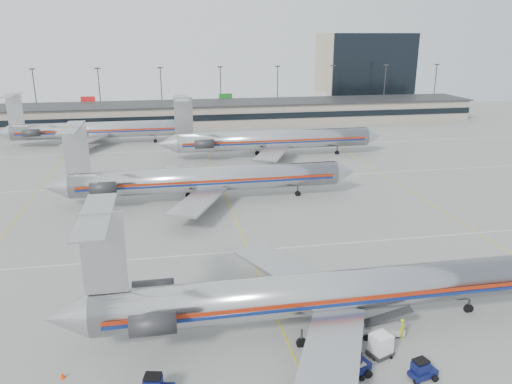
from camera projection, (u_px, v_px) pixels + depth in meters
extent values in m
plane|color=gray|center=(266.00, 291.00, 49.70)|extent=(260.00, 260.00, 0.00)
cube|color=silver|center=(249.00, 251.00, 59.07)|extent=(160.00, 0.15, 0.02)
cube|color=gray|center=(195.00, 114.00, 140.63)|extent=(160.00, 16.00, 6.00)
cube|color=black|center=(197.00, 118.00, 132.98)|extent=(160.00, 0.20, 1.60)
cube|color=#2D2D30|center=(195.00, 103.00, 139.70)|extent=(162.00, 17.00, 0.30)
cylinder|color=#38383D|center=(36.00, 96.00, 144.43)|extent=(0.30, 0.30, 15.00)
cube|color=#2D2D30|center=(32.00, 69.00, 142.14)|extent=(1.60, 0.40, 0.35)
cylinder|color=#38383D|center=(100.00, 95.00, 147.62)|extent=(0.30, 0.30, 15.00)
cube|color=#2D2D30|center=(97.00, 68.00, 145.33)|extent=(1.60, 0.40, 0.35)
cylinder|color=#38383D|center=(162.00, 93.00, 150.80)|extent=(0.30, 0.30, 15.00)
cube|color=#2D2D30|center=(160.00, 68.00, 148.51)|extent=(1.60, 0.40, 0.35)
cylinder|color=#38383D|center=(221.00, 92.00, 153.98)|extent=(0.30, 0.30, 15.00)
cube|color=#2D2D30|center=(220.00, 67.00, 151.69)|extent=(1.60, 0.40, 0.35)
cylinder|color=#38383D|center=(277.00, 91.00, 157.17)|extent=(0.30, 0.30, 15.00)
cube|color=#2D2D30|center=(278.00, 66.00, 154.88)|extent=(1.60, 0.40, 0.35)
cylinder|color=#38383D|center=(332.00, 90.00, 160.35)|extent=(0.30, 0.30, 15.00)
cube|color=#2D2D30|center=(333.00, 66.00, 158.06)|extent=(1.60, 0.40, 0.35)
cylinder|color=#38383D|center=(384.00, 89.00, 163.53)|extent=(0.30, 0.30, 15.00)
cube|color=#2D2D30|center=(386.00, 65.00, 161.25)|extent=(1.60, 0.40, 0.35)
cylinder|color=#38383D|center=(435.00, 88.00, 166.72)|extent=(0.30, 0.30, 15.00)
cube|color=#2D2D30|center=(437.00, 64.00, 164.43)|extent=(1.60, 0.40, 0.35)
cube|color=tan|center=(364.00, 70.00, 176.84)|extent=(30.00, 20.00, 25.00)
cylinder|color=#BCBCC1|center=(328.00, 292.00, 42.59)|extent=(39.08, 3.61, 3.61)
cone|color=#AEAEB2|center=(67.00, 317.00, 38.82)|extent=(3.52, 3.61, 3.61)
cube|color=#96210A|center=(335.00, 301.00, 40.84)|extent=(37.13, 0.05, 0.34)
cube|color=navy|center=(335.00, 306.00, 40.96)|extent=(37.13, 0.05, 0.27)
cube|color=#AEAEB2|center=(286.00, 269.00, 48.95)|extent=(9.09, 13.25, 0.31)
cube|color=#AEAEB2|center=(332.00, 352.00, 36.13)|extent=(9.09, 13.25, 0.31)
cube|color=#AEAEB2|center=(103.00, 254.00, 37.85)|extent=(3.32, 0.24, 6.64)
cube|color=#AEAEB2|center=(95.00, 215.00, 36.85)|extent=(2.34, 10.26, 0.18)
cylinder|color=#2D2D30|center=(153.00, 289.00, 42.52)|extent=(3.52, 1.66, 1.66)
cylinder|color=#2D2D30|center=(153.00, 325.00, 37.30)|extent=(3.52, 1.66, 1.66)
cylinder|color=#2D2D30|center=(469.00, 304.00, 45.79)|extent=(0.20, 0.20, 1.61)
cylinder|color=#2D2D30|center=(301.00, 338.00, 40.66)|extent=(0.20, 0.20, 1.61)
cylinder|color=#2D2D30|center=(287.00, 308.00, 45.05)|extent=(0.20, 0.20, 1.61)
cylinder|color=black|center=(468.00, 309.00, 45.93)|extent=(0.88, 0.29, 0.88)
cylinder|color=#BCBCC1|center=(208.00, 179.00, 75.62)|extent=(40.33, 3.73, 3.73)
cone|color=#BCBCC1|center=(345.00, 172.00, 79.47)|extent=(3.23, 3.73, 3.73)
cone|color=#AEAEB2|center=(56.00, 187.00, 71.74)|extent=(3.63, 3.73, 3.73)
cube|color=#96210A|center=(210.00, 182.00, 73.82)|extent=(38.31, 0.05, 0.35)
cube|color=navy|center=(210.00, 184.00, 73.94)|extent=(38.31, 0.05, 0.28)
cube|color=#AEAEB2|center=(192.00, 174.00, 82.18)|extent=(9.38, 13.67, 0.32)
cube|color=#AEAEB2|center=(199.00, 201.00, 68.96)|extent=(9.38, 13.67, 0.32)
cube|color=#AEAEB2|center=(76.00, 150.00, 70.73)|extent=(3.43, 0.25, 6.86)
cube|color=#AEAEB2|center=(71.00, 127.00, 69.70)|extent=(2.42, 10.59, 0.18)
cylinder|color=#2D2D30|center=(107.00, 177.00, 75.55)|extent=(3.63, 1.71, 1.71)
cylinder|color=#2D2D30|center=(103.00, 188.00, 70.16)|extent=(3.63, 1.71, 1.71)
cylinder|color=#2D2D30|center=(298.00, 191.00, 78.93)|extent=(0.20, 0.20, 1.66)
cylinder|color=#2D2D30|center=(190.00, 202.00, 73.63)|extent=(0.20, 0.20, 1.66)
cylinder|color=#2D2D30|center=(188.00, 192.00, 78.17)|extent=(0.20, 0.20, 1.66)
cylinder|color=black|center=(298.00, 194.00, 79.08)|extent=(0.91, 0.30, 0.91)
cylinder|color=#BCBCC1|center=(275.00, 140.00, 103.13)|extent=(40.11, 3.91, 3.91)
cone|color=#BCBCC1|center=(373.00, 136.00, 106.97)|extent=(3.38, 3.91, 3.91)
cone|color=#AEAEB2|center=(167.00, 144.00, 99.24)|extent=(3.80, 3.91, 3.91)
cube|color=#96210A|center=(277.00, 141.00, 101.24)|extent=(38.11, 0.05, 0.37)
cube|color=navy|center=(277.00, 143.00, 101.37)|extent=(38.11, 0.05, 0.30)
cube|color=#AEAEB2|center=(258.00, 138.00, 110.00)|extent=(9.82, 14.31, 0.34)
cube|color=#AEAEB2|center=(272.00, 153.00, 96.15)|extent=(9.82, 14.31, 0.34)
cube|color=#AEAEB2|center=(183.00, 116.00, 98.19)|extent=(3.59, 0.26, 7.18)
cube|color=#AEAEB2|center=(181.00, 98.00, 97.12)|extent=(2.53, 11.08, 0.19)
cylinder|color=#2D2D30|center=(202.00, 138.00, 103.24)|extent=(3.80, 1.79, 1.79)
cylinder|color=#2D2D30|center=(204.00, 144.00, 97.60)|extent=(3.80, 1.79, 1.79)
cylinder|color=#2D2D30|center=(337.00, 150.00, 106.40)|extent=(0.21, 0.21, 1.74)
cylinder|color=#2D2D30|center=(262.00, 156.00, 101.04)|extent=(0.21, 0.21, 1.74)
cylinder|color=#2D2D30|center=(257.00, 151.00, 105.79)|extent=(0.21, 0.21, 1.74)
cylinder|color=black|center=(337.00, 153.00, 106.56)|extent=(0.95, 0.32, 0.95)
cylinder|color=#BCBCC1|center=(98.00, 130.00, 115.13)|extent=(37.53, 3.65, 3.65)
cone|color=#BCBCC1|center=(187.00, 127.00, 118.73)|extent=(3.16, 3.65, 3.65)
cone|color=#AEAEB2|center=(3.00, 133.00, 111.50)|extent=(3.56, 3.65, 3.65)
cube|color=#96210A|center=(97.00, 131.00, 113.36)|extent=(35.65, 0.05, 0.35)
cube|color=navy|center=(97.00, 132.00, 113.48)|extent=(35.65, 0.05, 0.28)
cube|color=#AEAEB2|center=(93.00, 129.00, 121.55)|extent=(9.18, 13.39, 0.32)
cube|color=#AEAEB2|center=(85.00, 140.00, 108.60)|extent=(9.18, 13.39, 0.32)
cube|color=#AEAEB2|center=(15.00, 109.00, 110.51)|extent=(3.36, 0.25, 6.72)
cube|color=#AEAEB2|center=(11.00, 95.00, 109.51)|extent=(2.37, 10.37, 0.18)
cylinder|color=#2D2D30|center=(37.00, 128.00, 115.23)|extent=(3.56, 1.68, 1.68)
cylinder|color=#2D2D30|center=(31.00, 133.00, 109.96)|extent=(3.56, 1.68, 1.68)
cylinder|color=#2D2D30|center=(155.00, 139.00, 118.19)|extent=(0.20, 0.20, 1.63)
cylinder|color=#2D2D30|center=(84.00, 144.00, 113.18)|extent=(0.20, 0.20, 1.63)
cylinder|color=#2D2D30|center=(87.00, 140.00, 117.62)|extent=(0.20, 0.20, 1.63)
cylinder|color=black|center=(155.00, 141.00, 118.34)|extent=(0.89, 0.30, 0.89)
cube|color=#0B103D|center=(153.00, 383.00, 34.80)|extent=(1.43, 1.27, 0.93)
cube|color=black|center=(153.00, 376.00, 34.61)|extent=(1.37, 1.21, 0.08)
cube|color=#0B103D|center=(354.00, 367.00, 37.37)|extent=(2.74, 2.06, 0.56)
cube|color=#0B103D|center=(351.00, 360.00, 37.11)|extent=(1.66, 1.54, 1.01)
cube|color=black|center=(351.00, 353.00, 36.90)|extent=(1.59, 1.47, 0.09)
cylinder|color=black|center=(363.00, 365.00, 38.14)|extent=(0.63, 0.20, 0.63)
cylinder|color=black|center=(368.00, 374.00, 37.09)|extent=(0.63, 0.20, 0.63)
cylinder|color=black|center=(340.00, 368.00, 37.83)|extent=(0.63, 0.20, 0.63)
cylinder|color=black|center=(346.00, 377.00, 36.78)|extent=(0.63, 0.20, 0.63)
cube|color=#0B103D|center=(423.00, 373.00, 36.91)|extent=(2.24, 1.51, 0.47)
cube|color=#0B103D|center=(420.00, 367.00, 36.69)|extent=(1.32, 1.18, 0.84)
cube|color=black|center=(421.00, 361.00, 36.52)|extent=(1.26, 1.13, 0.07)
cylinder|color=black|center=(429.00, 371.00, 37.56)|extent=(0.52, 0.17, 0.52)
cylinder|color=black|center=(435.00, 379.00, 36.68)|extent=(0.52, 0.17, 0.52)
cylinder|color=black|center=(410.00, 373.00, 37.29)|extent=(0.52, 0.17, 0.52)
cylinder|color=black|center=(416.00, 381.00, 36.42)|extent=(0.52, 0.17, 0.52)
cube|color=#0B103D|center=(321.00, 376.00, 36.47)|extent=(2.22, 1.78, 0.72)
cube|color=#9D9D9D|center=(321.00, 370.00, 36.32)|extent=(2.22, 1.78, 0.06)
cylinder|color=black|center=(328.00, 375.00, 37.24)|extent=(0.37, 0.14, 0.37)
cylinder|color=black|center=(309.00, 377.00, 36.98)|extent=(0.37, 0.14, 0.37)
cube|color=#0B103D|center=(350.00, 370.00, 37.10)|extent=(2.40, 2.04, 0.75)
cube|color=#9D9D9D|center=(350.00, 364.00, 36.94)|extent=(2.40, 2.04, 0.06)
cylinder|color=black|center=(356.00, 369.00, 37.90)|extent=(0.38, 0.15, 0.38)
cylinder|color=black|center=(362.00, 379.00, 36.80)|extent=(0.38, 0.15, 0.38)
cylinder|color=black|center=(337.00, 371.00, 37.64)|extent=(0.38, 0.15, 0.38)
cylinder|color=black|center=(343.00, 381.00, 36.54)|extent=(0.38, 0.15, 0.38)
cube|color=#2D2D30|center=(380.00, 353.00, 39.70)|extent=(2.19, 2.02, 0.30)
cube|color=white|center=(381.00, 343.00, 39.43)|extent=(1.88, 1.82, 1.48)
cylinder|color=black|center=(385.00, 349.00, 40.41)|extent=(0.24, 0.12, 0.24)
cylinder|color=black|center=(391.00, 358.00, 39.30)|extent=(0.24, 0.12, 0.24)
cylinder|color=black|center=(369.00, 351.00, 40.17)|extent=(0.24, 0.12, 0.24)
cylinder|color=black|center=(375.00, 360.00, 39.06)|extent=(0.24, 0.12, 0.24)
cube|color=#9D9D9D|center=(380.00, 330.00, 42.37)|extent=(4.08, 1.92, 0.55)
cube|color=#2D2D30|center=(388.00, 316.00, 42.11)|extent=(4.08, 1.50, 1.40)
cylinder|color=black|center=(392.00, 326.00, 43.25)|extent=(0.55, 0.17, 0.55)
cylinder|color=black|center=(398.00, 334.00, 42.13)|extent=(0.55, 0.17, 0.55)
cylinder|color=black|center=(361.00, 330.00, 42.75)|extent=(0.55, 0.17, 0.55)
cylinder|color=black|center=(367.00, 338.00, 41.62)|extent=(0.55, 0.17, 0.55)
imported|color=#B8C712|center=(402.00, 329.00, 41.78)|extent=(0.70, 0.79, 1.82)
imported|color=#A0CF13|center=(343.00, 324.00, 42.73)|extent=(0.83, 0.70, 1.52)
cone|color=#F83E08|center=(62.00, 375.00, 37.06)|extent=(0.55, 0.55, 0.56)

